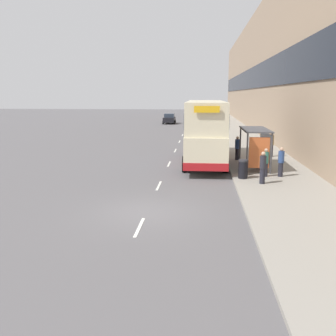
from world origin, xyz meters
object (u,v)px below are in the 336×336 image
Objects in this scene: pedestrian_at_shelter at (266,162)px; litter_bin at (243,169)px; bus_shelter at (258,141)px; car_0 at (169,119)px; pedestrian_2 at (263,167)px; double_decker_bus_near at (205,131)px; pedestrian_4 at (281,162)px; pedestrian_1 at (271,144)px; pedestrian_3 at (237,148)px.

pedestrian_at_shelter is 1.54× the size of litter_bin.
bus_shelter reaches higher than car_0.
double_decker_bus_near is at bearing 113.85° from pedestrian_2.
pedestrian_4 is (9.83, -41.08, 0.17)m from car_0.
bus_shelter is 5.16m from pedestrian_1.
double_decker_bus_near is at bearing -164.08° from pedestrian_3.
pedestrian_2 is at bearing -54.05° from litter_bin.
car_0 is 43.78m from pedestrian_2.
pedestrian_4 is (1.31, 1.86, -0.01)m from pedestrian_2.
pedestrian_3 reaches higher than pedestrian_4.
litter_bin is (2.08, -5.46, -1.62)m from double_decker_bus_near.
bus_shelter is 2.49× the size of pedestrian_3.
pedestrian_at_shelter is 0.87× the size of pedestrian_1.
pedestrian_1 reaches higher than car_0.
double_decker_bus_near is 36.73m from car_0.
double_decker_bus_near is 6.55m from pedestrian_4.
pedestrian_2 is 1.62× the size of litter_bin.
car_0 is at bearing 101.23° from pedestrian_2.
litter_bin is (-1.22, -2.99, -1.21)m from bus_shelter.
pedestrian_3 is at bearing 109.61° from pedestrian_4.
car_0 is (-8.87, 38.75, -1.04)m from bus_shelter.
pedestrian_at_shelter is 0.96× the size of pedestrian_3.
car_0 is 2.41× the size of pedestrian_4.
pedestrian_4 is (1.95, -5.47, -0.00)m from pedestrian_3.
pedestrian_2 reaches higher than pedestrian_3.
pedestrian_2 reaches higher than car_0.
pedestrian_2 is at bearing -94.76° from bus_shelter.
pedestrian_1 is 9.24m from pedestrian_2.
pedestrian_2 is (-0.45, -1.80, 0.04)m from pedestrian_at_shelter.
bus_shelter reaches higher than pedestrian_at_shelter.
car_0 is 42.24m from pedestrian_4.
pedestrian_at_shelter is 1.48m from litter_bin.
pedestrian_3 is at bearing 101.15° from pedestrian_at_shelter.
pedestrian_at_shelter is 1.86m from pedestrian_2.
bus_shelter is at bearing 67.76° from litter_bin.
bus_shelter is 3.40m from pedestrian_3.
pedestrian_3 is (7.89, -35.61, 0.17)m from car_0.
pedestrian_at_shelter is (0.10, -2.39, -0.91)m from bus_shelter.
pedestrian_3 is at bearing 94.98° from pedestrian_2.
pedestrian_3 is (-1.09, 5.53, 0.04)m from pedestrian_at_shelter.
pedestrian_2 is (8.52, -42.94, 0.18)m from car_0.
pedestrian_1 is 1.10× the size of pedestrian_2.
pedestrian_2 is 2.27m from pedestrian_4.
pedestrian_3 is (-0.64, 7.33, -0.01)m from pedestrian_2.
pedestrian_1 is (10.57, -33.93, 0.26)m from car_0.
car_0 is at bearing 107.30° from pedestrian_1.
pedestrian_1 is at bearing 84.14° from pedestrian_4.
pedestrian_1 is at bearing 32.09° from pedestrian_3.
pedestrian_at_shelter is at bearing -102.46° from pedestrian_1.
pedestrian_at_shelter is (3.40, -4.87, -1.32)m from double_decker_bus_near.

